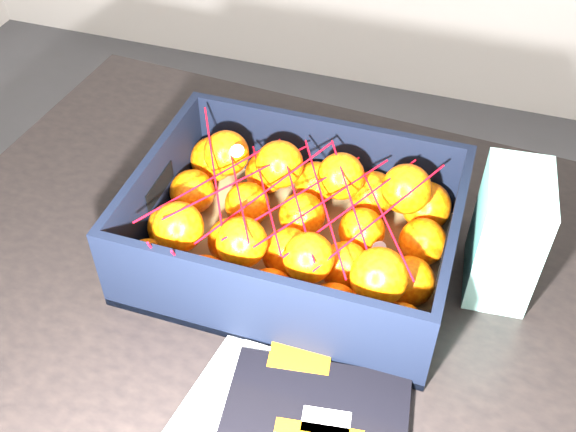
% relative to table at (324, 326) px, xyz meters
% --- Properties ---
extents(table, '(1.25, 0.88, 0.75)m').
position_rel_table_xyz_m(table, '(0.00, 0.00, 0.00)').
color(table, black).
rests_on(table, ground).
extents(produce_crate, '(0.43, 0.32, 0.13)m').
position_rel_table_xyz_m(produce_crate, '(-0.06, 0.03, 0.14)').
color(produce_crate, olive).
rests_on(produce_crate, table).
extents(clementine_heap, '(0.41, 0.30, 0.12)m').
position_rel_table_xyz_m(clementine_heap, '(-0.06, 0.03, 0.16)').
color(clementine_heap, '#F15D05').
rests_on(clementine_heap, produce_crate).
extents(mesh_net, '(0.35, 0.28, 0.09)m').
position_rel_table_xyz_m(mesh_net, '(-0.06, 0.02, 0.22)').
color(mesh_net, red).
rests_on(mesh_net, clementine_heap).
extents(retail_carton, '(0.09, 0.13, 0.18)m').
position_rel_table_xyz_m(retail_carton, '(0.22, 0.08, 0.19)').
color(retail_carton, white).
rests_on(retail_carton, table).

